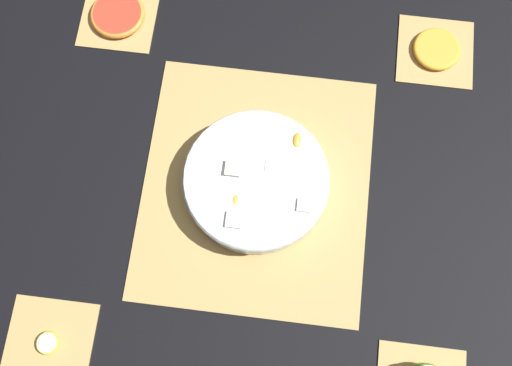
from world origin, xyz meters
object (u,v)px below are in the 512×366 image
at_px(orange_slice_whole, 437,49).
at_px(banana_coin_single, 48,343).
at_px(fruit_salad_bowl, 256,182).
at_px(grapefruit_slice, 118,14).

relative_size(orange_slice_whole, banana_coin_single, 2.36).
bearing_deg(orange_slice_whole, banana_coin_single, -44.84).
relative_size(fruit_salad_bowl, grapefruit_slice, 2.39).
relative_size(fruit_salad_bowl, banana_coin_single, 6.69).
xyz_separation_m(orange_slice_whole, grapefruit_slice, (0.00, -0.60, 0.00)).
relative_size(orange_slice_whole, grapefruit_slice, 0.85).
relative_size(banana_coin_single, grapefruit_slice, 0.36).
height_order(fruit_salad_bowl, grapefruit_slice, fruit_salad_bowl).
distance_m(fruit_salad_bowl, grapefruit_slice, 0.42).
xyz_separation_m(orange_slice_whole, banana_coin_single, (0.60, -0.60, -0.00)).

